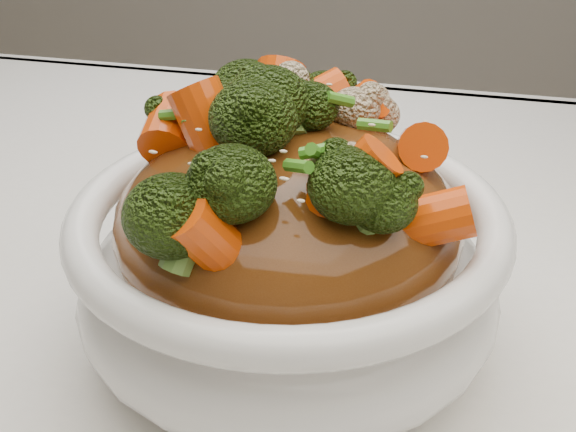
% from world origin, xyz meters
% --- Properties ---
extents(tablecloth, '(1.20, 0.80, 0.04)m').
position_xyz_m(tablecloth, '(0.00, 0.00, 0.73)').
color(tablecloth, white).
rests_on(tablecloth, dining_table).
extents(bowl, '(0.27, 0.27, 0.09)m').
position_xyz_m(bowl, '(-0.05, -0.04, 0.79)').
color(bowl, white).
rests_on(bowl, tablecloth).
extents(sauce_base, '(0.21, 0.21, 0.10)m').
position_xyz_m(sauce_base, '(-0.05, -0.04, 0.82)').
color(sauce_base, '#572C0E').
rests_on(sauce_base, bowl).
extents(carrots, '(0.21, 0.21, 0.05)m').
position_xyz_m(carrots, '(-0.05, -0.04, 0.89)').
color(carrots, '#E14707').
rests_on(carrots, sauce_base).
extents(broccoli, '(0.21, 0.21, 0.05)m').
position_xyz_m(broccoli, '(-0.05, -0.04, 0.89)').
color(broccoli, black).
rests_on(broccoli, sauce_base).
extents(cauliflower, '(0.21, 0.21, 0.04)m').
position_xyz_m(cauliflower, '(-0.05, -0.04, 0.88)').
color(cauliflower, '#CFB58D').
rests_on(cauliflower, sauce_base).
extents(scallions, '(0.16, 0.16, 0.02)m').
position_xyz_m(scallions, '(-0.05, -0.04, 0.89)').
color(scallions, '#3F861F').
rests_on(scallions, sauce_base).
extents(sesame_seeds, '(0.19, 0.19, 0.01)m').
position_xyz_m(sesame_seeds, '(-0.05, -0.04, 0.89)').
color(sesame_seeds, beige).
rests_on(sesame_seeds, sauce_base).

